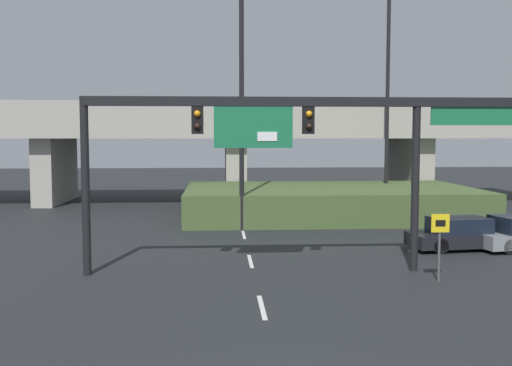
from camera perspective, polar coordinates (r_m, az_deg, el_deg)
The scene contains 8 objects.
lane_markings at distance 26.03m, azimuth -0.90°, elevation -6.05°, with size 0.14×20.87×0.01m.
signal_gantry at distance 20.70m, azimuth 3.11°, elevation 4.93°, with size 15.25×0.44×6.11m.
speed_limit_sign at distance 20.43m, azimuth 17.10°, elevation -4.91°, with size 0.60×0.11×2.30m.
highway_light_pole_near at distance 39.35m, azimuth 12.47°, elevation 11.24°, with size 0.70×0.36×18.16m.
highway_light_pole_far at distance 30.29m, azimuth -1.39°, elevation 10.18°, with size 0.70×0.36×14.78m.
overpass_bridge at distance 43.71m, azimuth -2.01°, elevation 4.63°, with size 45.61×9.17×7.07m.
grass_embankment at distance 35.77m, azimuth 6.96°, elevation -1.79°, with size 16.81×9.87×1.74m.
parked_sedan_near_right at distance 26.72m, azimuth 18.96°, elevation -4.65°, with size 4.66×2.26×1.36m.
Camera 1 is at (-1.18, -10.14, 4.77)m, focal length 42.00 mm.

